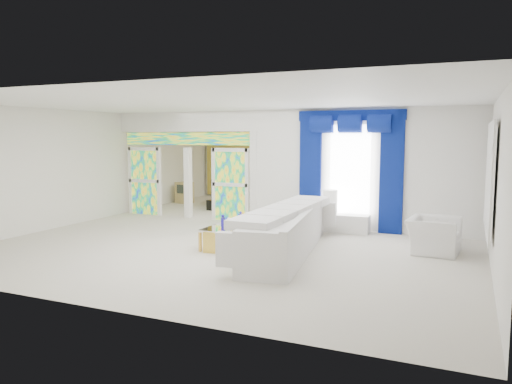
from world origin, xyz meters
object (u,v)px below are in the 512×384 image
at_px(armchair, 434,235).
at_px(white_sofa, 287,233).
at_px(grand_piano, 243,192).
at_px(console_table, 342,223).
at_px(coffee_table, 233,234).

bearing_deg(armchair, white_sofa, 119.17).
bearing_deg(grand_piano, white_sofa, -42.34).
bearing_deg(grand_piano, armchair, -21.27).
xyz_separation_m(white_sofa, console_table, (0.49, 2.55, -0.19)).
xyz_separation_m(coffee_table, grand_piano, (-2.43, 5.72, 0.23)).
bearing_deg(coffee_table, armchair, 12.37).
height_order(white_sofa, coffee_table, white_sofa).
xyz_separation_m(coffee_table, console_table, (1.84, 2.25, 0.01)).
bearing_deg(coffee_table, white_sofa, -12.53).
bearing_deg(console_table, grand_piano, 140.87).
distance_m(console_table, armchair, 2.58).
distance_m(armchair, grand_piano, 8.08).
bearing_deg(console_table, white_sofa, -100.94).
xyz_separation_m(white_sofa, coffee_table, (-1.35, 0.30, -0.19)).
distance_m(coffee_table, armchair, 4.13).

